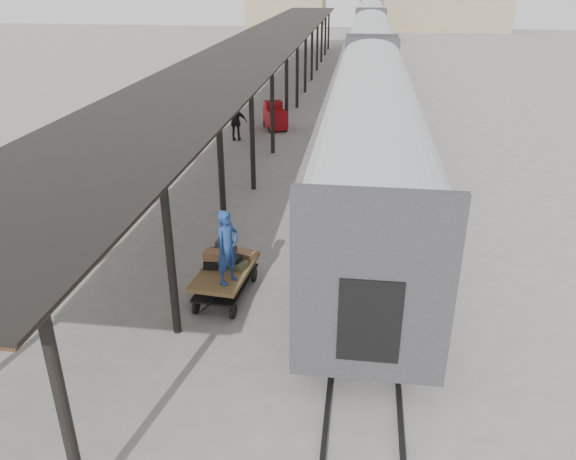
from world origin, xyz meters
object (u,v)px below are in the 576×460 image
Objects in this scene: baggage_cart at (226,276)px; pedestrian at (236,122)px; luggage_tug at (275,117)px; porter at (227,247)px.

baggage_cart is 15.46m from pedestrian.
luggage_tug is 18.45m from porter.
luggage_tug is (-1.40, 17.69, 0.03)m from baggage_cart.
luggage_tug is at bearing 33.56° from porter.
porter is (1.65, -18.34, 1.16)m from luggage_tug.
luggage_tug is at bearing -126.72° from pedestrian.
luggage_tug is 0.99× the size of porter.
baggage_cart is 1.29× the size of porter.
baggage_cart is at bearing 97.32° from pedestrian.
porter is 1.00× the size of pedestrian.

